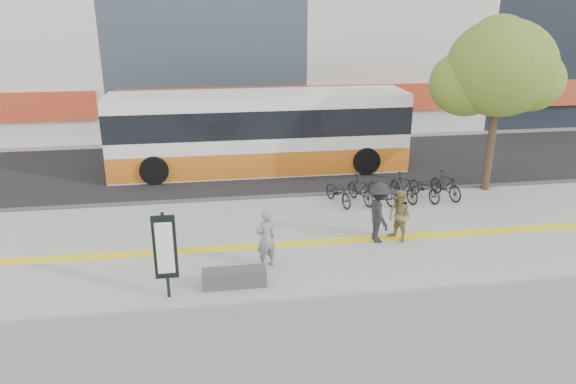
{
  "coord_description": "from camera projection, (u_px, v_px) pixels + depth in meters",
  "views": [
    {
      "loc": [
        -3.02,
        -13.2,
        6.9
      ],
      "look_at": [
        -0.76,
        2.0,
        1.35
      ],
      "focal_mm": 33.54,
      "sensor_mm": 36.0,
      "label": 1
    }
  ],
  "objects": [
    {
      "name": "bicycle_row",
      "position": [
        392.0,
        189.0,
        19.04
      ],
      "size": [
        4.93,
        1.79,
        0.98
      ],
      "color": "black",
      "rests_on": "sidewalk"
    },
    {
      "name": "tactile_strip",
      "position": [
        318.0,
        242.0,
        15.95
      ],
      "size": [
        40.0,
        0.45,
        0.01
      ],
      "primitive_type": "cube",
      "color": "yellow",
      "rests_on": "sidewalk"
    },
    {
      "name": "pedestrian_dark",
      "position": [
        379.0,
        213.0,
        15.74
      ],
      "size": [
        0.68,
        1.17,
        1.81
      ],
      "primitive_type": "imported",
      "rotation": [
        0.0,
        0.0,
        1.58
      ],
      "color": "black",
      "rests_on": "sidewalk"
    },
    {
      "name": "sidewalk",
      "position": [
        315.0,
        236.0,
        16.43
      ],
      "size": [
        40.0,
        7.0,
        0.08
      ],
      "primitive_type": "cube",
      "color": "gray",
      "rests_on": "ground"
    },
    {
      "name": "signboard",
      "position": [
        165.0,
        249.0,
        12.6
      ],
      "size": [
        0.55,
        0.1,
        2.2
      ],
      "color": "black",
      "rests_on": "sidewalk"
    },
    {
      "name": "seated_woman",
      "position": [
        266.0,
        239.0,
        14.24
      ],
      "size": [
        0.71,
        0.62,
        1.63
      ],
      "primitive_type": "imported",
      "rotation": [
        0.0,
        0.0,
        3.62
      ],
      "color": "black",
      "rests_on": "sidewalk"
    },
    {
      "name": "bus",
      "position": [
        260.0,
        134.0,
        22.28
      ],
      "size": [
        12.16,
        2.88,
        3.24
      ],
      "color": "silver",
      "rests_on": "street"
    },
    {
      "name": "pedestrian_tan",
      "position": [
        400.0,
        216.0,
        15.82
      ],
      "size": [
        0.89,
        0.95,
        1.57
      ],
      "primitive_type": "imported",
      "rotation": [
        0.0,
        0.0,
        -1.06
      ],
      "color": "olive",
      "rests_on": "sidewalk"
    },
    {
      "name": "street_tree",
      "position": [
        498.0,
        70.0,
        18.99
      ],
      "size": [
        4.4,
        3.8,
        6.31
      ],
      "color": "#3A261A",
      "rests_on": "sidewalk"
    },
    {
      "name": "bench",
      "position": [
        234.0,
        278.0,
        13.47
      ],
      "size": [
        1.6,
        0.45,
        0.45
      ],
      "primitive_type": "cube",
      "color": "#3C3C3F",
      "rests_on": "sidewalk"
    },
    {
      "name": "curb",
      "position": [
        296.0,
        196.0,
        19.67
      ],
      "size": [
        40.0,
        0.25,
        0.14
      ],
      "primitive_type": "cube",
      "color": "#3C3C3F",
      "rests_on": "ground"
    },
    {
      "name": "ground",
      "position": [
        325.0,
        260.0,
        15.05
      ],
      "size": [
        120.0,
        120.0,
        0.0
      ],
      "primitive_type": "plane",
      "color": "slate",
      "rests_on": "ground"
    },
    {
      "name": "street",
      "position": [
        282.0,
        166.0,
        23.41
      ],
      "size": [
        40.0,
        8.0,
        0.06
      ],
      "primitive_type": "cube",
      "color": "black",
      "rests_on": "ground"
    }
  ]
}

